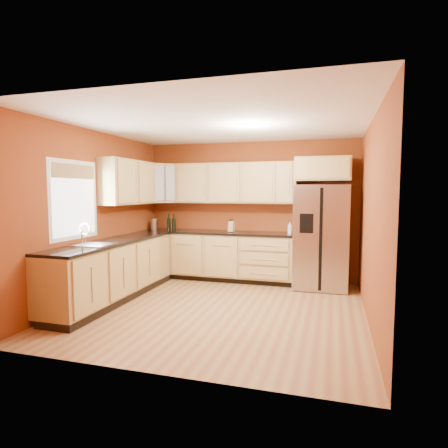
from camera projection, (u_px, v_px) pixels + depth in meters
The scene contains 23 objects.
floor at pixel (219, 309), 5.34m from camera, with size 4.00×4.00×0.00m, color #9B5C3C.
ceiling at pixel (218, 123), 5.12m from camera, with size 4.00×4.00×0.00m, color white.
wall_back at pixel (249, 211), 7.14m from camera, with size 4.00×0.04×2.60m, color brown.
wall_front at pixel (152, 233), 3.32m from camera, with size 4.00×0.04×2.60m, color brown.
wall_left at pixel (95, 215), 5.79m from camera, with size 0.04×4.00×2.60m, color brown.
wall_right at pixel (371, 221), 4.67m from camera, with size 0.04×4.00×2.60m, color brown.
base_cabinets_back at pixel (217, 256), 7.08m from camera, with size 2.90×0.60×0.88m, color #A78651.
base_cabinets_left at pixel (114, 271), 5.78m from camera, with size 0.60×2.80×0.88m, color #A78651.
countertop_back at pixel (217, 232), 7.03m from camera, with size 2.90×0.62×0.04m, color black.
countertop_left at pixel (114, 242), 5.74m from camera, with size 0.62×2.80×0.04m, color black.
upper_cabinets_back at pixel (235, 183), 7.01m from camera, with size 2.30×0.33×0.75m, color #A78651.
upper_cabinets_left at pixel (129, 182), 6.39m from camera, with size 0.33×1.35×0.75m, color #A78651.
corner_upper_cabinet at pixel (162, 183), 7.25m from camera, with size 0.62×0.33×0.75m, color #A78651.
over_fridge_cabinet at pixel (323, 169), 6.41m from camera, with size 0.92×0.60×0.40m, color #A78651.
refrigerator at pixel (321, 237), 6.44m from camera, with size 0.90×0.75×1.78m, color #B2B2B7.
window at pixel (74, 200), 5.28m from camera, with size 0.03×0.90×1.00m, color white.
sink_faucet at pixel (93, 234), 5.25m from camera, with size 0.50×0.42×0.30m, color white, non-canonical shape.
canister_left at pixel (154, 225), 7.37m from camera, with size 0.12×0.12×0.19m, color #B2B2B7.
canister_right at pixel (154, 224), 7.34m from camera, with size 0.13×0.13×0.22m, color #B2B2B7.
wine_bottle_a at pixel (174, 222), 7.24m from camera, with size 0.07×0.07×0.32m, color black, non-canonical shape.
wine_bottle_b at pixel (169, 222), 7.30m from camera, with size 0.07×0.07×0.32m, color black, non-canonical shape.
knife_block at pixel (232, 227), 6.92m from camera, with size 0.10×0.09×0.20m, color tan.
soap_dispenser at pixel (290, 228), 6.67m from camera, with size 0.07×0.07×0.20m, color white.
Camera 1 is at (1.54, -4.99, 1.67)m, focal length 30.00 mm.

